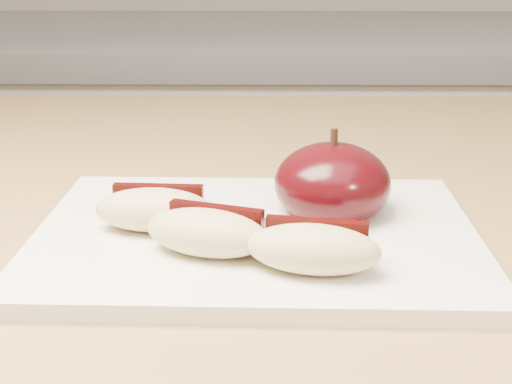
{
  "coord_description": "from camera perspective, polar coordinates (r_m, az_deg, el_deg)",
  "views": [
    {
      "loc": [
        -0.07,
        -0.06,
        1.08
      ],
      "look_at": [
        -0.07,
        0.36,
        0.94
      ],
      "focal_mm": 50.0,
      "sensor_mm": 36.0,
      "label": 1
    }
  ],
  "objects": [
    {
      "name": "apple_wedge_c",
      "position": [
        0.39,
        4.64,
        -4.48
      ],
      "size": [
        0.08,
        0.05,
        0.03
      ],
      "rotation": [
        0.0,
        0.0,
        -0.18
      ],
      "color": "tan",
      "rests_on": "cutting_board"
    },
    {
      "name": "cutting_board",
      "position": [
        0.45,
        0.0,
        -3.63
      ],
      "size": [
        0.28,
        0.21,
        0.01
      ],
      "primitive_type": "cube",
      "rotation": [
        0.0,
        0.0,
        -0.02
      ],
      "color": "white",
      "rests_on": "island_counter"
    },
    {
      "name": "apple_wedge_a",
      "position": [
        0.45,
        -8.12,
        -1.35
      ],
      "size": [
        0.08,
        0.04,
        0.03
      ],
      "rotation": [
        0.0,
        0.0,
        -0.05
      ],
      "color": "tan",
      "rests_on": "cutting_board"
    },
    {
      "name": "back_cabinet",
      "position": [
        1.4,
        3.47,
        -6.42
      ],
      "size": [
        2.4,
        0.62,
        0.94
      ],
      "color": "silver",
      "rests_on": "ground"
    },
    {
      "name": "apple_half",
      "position": [
        0.48,
        6.12,
        0.67
      ],
      "size": [
        0.08,
        0.08,
        0.07
      ],
      "rotation": [
        0.0,
        0.0,
        -0.03
      ],
      "color": "black",
      "rests_on": "cutting_board"
    },
    {
      "name": "apple_wedge_b",
      "position": [
        0.41,
        -3.88,
        -3.18
      ],
      "size": [
        0.08,
        0.06,
        0.03
      ],
      "rotation": [
        0.0,
        0.0,
        -0.31
      ],
      "color": "tan",
      "rests_on": "cutting_board"
    }
  ]
}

